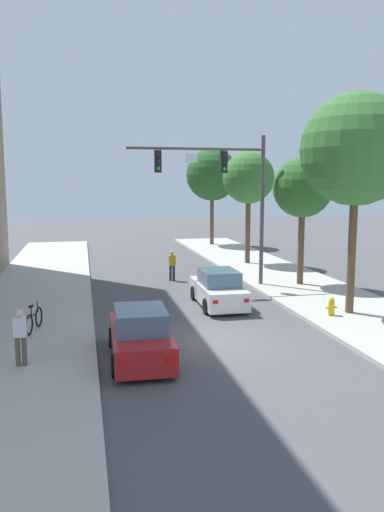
{
  "coord_description": "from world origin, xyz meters",
  "views": [
    {
      "loc": [
        -4.29,
        -16.15,
        5.3
      ],
      "look_at": [
        0.54,
        6.3,
        2.0
      ],
      "focal_mm": 35.67,
      "sensor_mm": 36.0,
      "label": 1
    }
  ],
  "objects_px": {
    "pedestrian_sidewalk_left_walker": "(20,335)",
    "bicycle_leaning": "(34,320)",
    "car_following_red": "(140,336)",
    "street_tree_second": "(303,188)",
    "car_lead_white": "(218,290)",
    "street_tree_third": "(249,178)",
    "traffic_signal_mast": "(225,182)",
    "street_tree_nearest": "(356,150)",
    "pedestrian_crossing_road": "(172,264)",
    "street_tree_farthest": "(212,175)",
    "fire_hydrant": "(331,306)"
  },
  "relations": [
    {
      "from": "traffic_signal_mast",
      "to": "car_lead_white",
      "type": "distance_m",
      "value": 5.97
    },
    {
      "from": "street_tree_nearest",
      "to": "car_lead_white",
      "type": "bearing_deg",
      "value": 149.48
    },
    {
      "from": "traffic_signal_mast",
      "to": "car_lead_white",
      "type": "relative_size",
      "value": 1.76
    },
    {
      "from": "street_tree_third",
      "to": "street_tree_farthest",
      "type": "xyz_separation_m",
      "value": [
        0.26,
        10.38,
        0.38
      ]
    },
    {
      "from": "pedestrian_sidewalk_left_walker",
      "to": "street_tree_farthest",
      "type": "bearing_deg",
      "value": 65.21
    },
    {
      "from": "street_tree_second",
      "to": "street_tree_third",
      "type": "relative_size",
      "value": 0.9
    },
    {
      "from": "car_lead_white",
      "to": "street_tree_farthest",
      "type": "distance_m",
      "value": 21.98
    },
    {
      "from": "pedestrian_sidewalk_left_walker",
      "to": "fire_hydrant",
      "type": "bearing_deg",
      "value": 16.35
    },
    {
      "from": "street_tree_nearest",
      "to": "street_tree_farthest",
      "type": "xyz_separation_m",
      "value": [
        0.31,
        23.51,
        -0.57
      ]
    },
    {
      "from": "street_tree_nearest",
      "to": "street_tree_second",
      "type": "height_order",
      "value": "street_tree_nearest"
    },
    {
      "from": "pedestrian_crossing_road",
      "to": "street_tree_second",
      "type": "height_order",
      "value": "street_tree_second"
    },
    {
      "from": "bicycle_leaning",
      "to": "pedestrian_crossing_road",
      "type": "bearing_deg",
      "value": 53.92
    },
    {
      "from": "street_tree_third",
      "to": "pedestrian_crossing_road",
      "type": "bearing_deg",
      "value": -143.34
    },
    {
      "from": "fire_hydrant",
      "to": "street_tree_second",
      "type": "bearing_deg",
      "value": 77.01
    },
    {
      "from": "car_following_red",
      "to": "fire_hydrant",
      "type": "xyz_separation_m",
      "value": [
        7.86,
        3.07,
        -0.22
      ]
    },
    {
      "from": "fire_hydrant",
      "to": "car_following_red",
      "type": "bearing_deg",
      "value": -158.67
    },
    {
      "from": "bicycle_leaning",
      "to": "street_tree_second",
      "type": "xyz_separation_m",
      "value": [
        12.65,
        5.93,
        4.5
      ]
    },
    {
      "from": "bicycle_leaning",
      "to": "street_tree_second",
      "type": "bearing_deg",
      "value": 25.1
    },
    {
      "from": "street_tree_second",
      "to": "bicycle_leaning",
      "type": "bearing_deg",
      "value": -154.9
    },
    {
      "from": "bicycle_leaning",
      "to": "traffic_signal_mast",
      "type": "bearing_deg",
      "value": 36.02
    },
    {
      "from": "street_tree_nearest",
      "to": "bicycle_leaning",
      "type": "bearing_deg",
      "value": -179.93
    },
    {
      "from": "street_tree_second",
      "to": "pedestrian_crossing_road",
      "type": "bearing_deg",
      "value": 154.38
    },
    {
      "from": "bicycle_leaning",
      "to": "street_tree_farthest",
      "type": "height_order",
      "value": "street_tree_farthest"
    },
    {
      "from": "pedestrian_sidewalk_left_walker",
      "to": "street_tree_farthest",
      "type": "xyz_separation_m",
      "value": [
        12.5,
        27.06,
        4.92
      ]
    },
    {
      "from": "car_following_red",
      "to": "pedestrian_sidewalk_left_walker",
      "type": "height_order",
      "value": "pedestrian_sidewalk_left_walker"
    },
    {
      "from": "car_following_red",
      "to": "bicycle_leaning",
      "type": "distance_m",
      "value": 4.72
    },
    {
      "from": "bicycle_leaning",
      "to": "street_tree_nearest",
      "type": "height_order",
      "value": "street_tree_nearest"
    },
    {
      "from": "pedestrian_sidewalk_left_walker",
      "to": "pedestrian_crossing_road",
      "type": "height_order",
      "value": "pedestrian_sidewalk_left_walker"
    },
    {
      "from": "street_tree_farthest",
      "to": "street_tree_nearest",
      "type": "bearing_deg",
      "value": -90.75
    },
    {
      "from": "traffic_signal_mast",
      "to": "car_lead_white",
      "type": "xyz_separation_m",
      "value": [
        -1.27,
        -3.55,
        -4.64
      ]
    },
    {
      "from": "car_following_red",
      "to": "street_tree_nearest",
      "type": "bearing_deg",
      "value": 20.66
    },
    {
      "from": "car_following_red",
      "to": "fire_hydrant",
      "type": "relative_size",
      "value": 5.95
    },
    {
      "from": "car_lead_white",
      "to": "street_tree_nearest",
      "type": "relative_size",
      "value": 0.5
    },
    {
      "from": "pedestrian_sidewalk_left_walker",
      "to": "bicycle_leaning",
      "type": "height_order",
      "value": "pedestrian_sidewalk_left_walker"
    },
    {
      "from": "pedestrian_crossing_road",
      "to": "street_tree_farthest",
      "type": "xyz_separation_m",
      "value": [
        5.98,
        14.64,
        5.07
      ]
    },
    {
      "from": "car_lead_white",
      "to": "street_tree_second",
      "type": "relative_size",
      "value": 0.66
    },
    {
      "from": "traffic_signal_mast",
      "to": "car_lead_white",
      "type": "bearing_deg",
      "value": -109.68
    },
    {
      "from": "pedestrian_sidewalk_left_walker",
      "to": "street_tree_nearest",
      "type": "distance_m",
      "value": 13.84
    },
    {
      "from": "street_tree_third",
      "to": "street_tree_farthest",
      "type": "distance_m",
      "value": 10.39
    },
    {
      "from": "car_following_red",
      "to": "street_tree_second",
      "type": "distance_m",
      "value": 13.77
    },
    {
      "from": "fire_hydrant",
      "to": "street_tree_farthest",
      "type": "distance_m",
      "value": 24.41
    },
    {
      "from": "car_following_red",
      "to": "street_tree_third",
      "type": "height_order",
      "value": "street_tree_third"
    },
    {
      "from": "pedestrian_sidewalk_left_walker",
      "to": "traffic_signal_mast",
      "type": "bearing_deg",
      "value": 48.41
    },
    {
      "from": "car_lead_white",
      "to": "street_tree_third",
      "type": "distance_m",
      "value": 12.4
    },
    {
      "from": "fire_hydrant",
      "to": "street_tree_third",
      "type": "height_order",
      "value": "street_tree_third"
    },
    {
      "from": "bicycle_leaning",
      "to": "car_lead_white",
      "type": "bearing_deg",
      "value": 20.53
    },
    {
      "from": "bicycle_leaning",
      "to": "street_tree_second",
      "type": "height_order",
      "value": "street_tree_second"
    },
    {
      "from": "bicycle_leaning",
      "to": "fire_hydrant",
      "type": "distance_m",
      "value": 11.24
    },
    {
      "from": "pedestrian_sidewalk_left_walker",
      "to": "bicycle_leaning",
      "type": "distance_m",
      "value": 3.57
    },
    {
      "from": "car_lead_white",
      "to": "fire_hydrant",
      "type": "xyz_separation_m",
      "value": [
        3.79,
        -3.01,
        -0.22
      ]
    }
  ]
}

